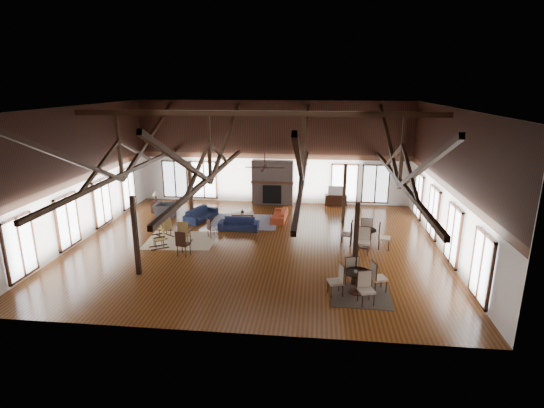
# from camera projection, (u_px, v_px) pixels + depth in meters

# --- Properties ---
(floor) EXTENTS (16.00, 16.00, 0.00)m
(floor) POSITION_uv_depth(u_px,v_px,m) (257.00, 244.00, 18.98)
(floor) COLOR brown
(floor) RESTS_ON ground
(ceiling) EXTENTS (16.00, 14.00, 0.02)m
(ceiling) POSITION_uv_depth(u_px,v_px,m) (255.00, 107.00, 17.32)
(ceiling) COLOR black
(ceiling) RESTS_ON wall_back
(wall_back) EXTENTS (16.00, 0.02, 6.00)m
(wall_back) POSITION_uv_depth(u_px,v_px,m) (273.00, 153.00, 24.84)
(wall_back) COLOR white
(wall_back) RESTS_ON floor
(wall_front) EXTENTS (16.00, 0.02, 6.00)m
(wall_front) POSITION_uv_depth(u_px,v_px,m) (219.00, 235.00, 11.46)
(wall_front) COLOR white
(wall_front) RESTS_ON floor
(wall_left) EXTENTS (0.02, 14.00, 6.00)m
(wall_left) POSITION_uv_depth(u_px,v_px,m) (79.00, 175.00, 18.97)
(wall_left) COLOR white
(wall_left) RESTS_ON floor
(wall_right) EXTENTS (0.02, 14.00, 6.00)m
(wall_right) POSITION_uv_depth(u_px,v_px,m) (450.00, 183.00, 17.33)
(wall_right) COLOR white
(wall_right) RESTS_ON floor
(roof_truss) EXTENTS (15.60, 14.07, 3.14)m
(roof_truss) POSITION_uv_depth(u_px,v_px,m) (256.00, 155.00, 17.87)
(roof_truss) COLOR black
(roof_truss) RESTS_ON wall_back
(post_grid) EXTENTS (8.16, 7.16, 3.05)m
(post_grid) POSITION_uv_depth(u_px,v_px,m) (256.00, 212.00, 18.56)
(post_grid) COLOR black
(post_grid) RESTS_ON floor
(fireplace) EXTENTS (2.50, 0.69, 2.60)m
(fireplace) POSITION_uv_depth(u_px,v_px,m) (273.00, 183.00, 25.00)
(fireplace) COLOR #725F57
(fireplace) RESTS_ON floor
(ceiling_fan) EXTENTS (1.60, 1.60, 0.75)m
(ceiling_fan) POSITION_uv_depth(u_px,v_px,m) (265.00, 167.00, 16.94)
(ceiling_fan) COLOR black
(ceiling_fan) RESTS_ON roof_truss
(sofa_navy_front) EXTENTS (1.96, 0.77, 0.57)m
(sofa_navy_front) POSITION_uv_depth(u_px,v_px,m) (239.00, 224.00, 20.80)
(sofa_navy_front) COLOR #141B39
(sofa_navy_front) RESTS_ON floor
(sofa_navy_left) EXTENTS (2.24, 1.48, 0.61)m
(sofa_navy_left) POSITION_uv_depth(u_px,v_px,m) (201.00, 214.00, 22.31)
(sofa_navy_left) COLOR #131C36
(sofa_navy_left) RESTS_ON floor
(sofa_orange) EXTENTS (1.91, 0.82, 0.55)m
(sofa_orange) POSITION_uv_depth(u_px,v_px,m) (279.00, 215.00, 22.27)
(sofa_orange) COLOR #AF4021
(sofa_orange) RESTS_ON floor
(coffee_table) EXTENTS (1.16, 0.66, 0.43)m
(coffee_table) POSITION_uv_depth(u_px,v_px,m) (243.00, 214.00, 22.05)
(coffee_table) COLOR brown
(coffee_table) RESTS_ON floor
(vase) EXTENTS (0.21, 0.21, 0.19)m
(vase) POSITION_uv_depth(u_px,v_px,m) (242.00, 211.00, 22.06)
(vase) COLOR #B2B2B2
(vase) RESTS_ON coffee_table
(armchair) EXTENTS (1.21, 1.08, 0.74)m
(armchair) POSITION_uv_depth(u_px,v_px,m) (165.00, 210.00, 22.72)
(armchair) COLOR #2D2D2F
(armchair) RESTS_ON floor
(side_table_lamp) EXTENTS (0.49, 0.49, 1.26)m
(side_table_lamp) POSITION_uv_depth(u_px,v_px,m) (156.00, 204.00, 23.56)
(side_table_lamp) COLOR black
(side_table_lamp) RESTS_ON floor
(rocking_chair_a) EXTENTS (0.91, 0.80, 1.04)m
(rocking_chair_a) POSITION_uv_depth(u_px,v_px,m) (166.00, 227.00, 19.74)
(rocking_chair_a) COLOR olive
(rocking_chair_a) RESTS_ON floor
(rocking_chair_b) EXTENTS (0.48, 0.84, 1.08)m
(rocking_chair_b) POSITION_uv_depth(u_px,v_px,m) (184.00, 234.00, 18.84)
(rocking_chair_b) COLOR olive
(rocking_chair_b) RESTS_ON floor
(rocking_chair_c) EXTENTS (0.90, 0.78, 1.03)m
(rocking_chair_c) POSITION_uv_depth(u_px,v_px,m) (161.00, 237.00, 18.49)
(rocking_chair_c) COLOR olive
(rocking_chair_c) RESTS_ON floor
(side_chair_a) EXTENTS (0.53, 0.53, 0.90)m
(side_chair_a) POSITION_uv_depth(u_px,v_px,m) (211.00, 227.00, 19.65)
(side_chair_a) COLOR black
(side_chair_a) RESTS_ON floor
(side_chair_b) EXTENTS (0.56, 0.56, 1.11)m
(side_chair_b) POSITION_uv_depth(u_px,v_px,m) (182.00, 242.00, 17.48)
(side_chair_b) COLOR black
(side_chair_b) RESTS_ON floor
(cafe_table_near) EXTENTS (2.12, 2.12, 1.08)m
(cafe_table_near) POSITION_uv_depth(u_px,v_px,m) (357.00, 278.00, 14.46)
(cafe_table_near) COLOR black
(cafe_table_near) RESTS_ON floor
(cafe_table_far) EXTENTS (2.20, 2.20, 1.13)m
(cafe_table_far) POSITION_uv_depth(u_px,v_px,m) (365.00, 235.00, 18.52)
(cafe_table_far) COLOR black
(cafe_table_far) RESTS_ON floor
(cup_near) EXTENTS (0.13, 0.13, 0.10)m
(cup_near) POSITION_uv_depth(u_px,v_px,m) (356.00, 272.00, 14.30)
(cup_near) COLOR #B2B2B2
(cup_near) RESTS_ON cafe_table_near
(cup_far) EXTENTS (0.16, 0.16, 0.10)m
(cup_far) POSITION_uv_depth(u_px,v_px,m) (368.00, 228.00, 18.48)
(cup_far) COLOR #B2B2B2
(cup_far) RESTS_ON cafe_table_far
(tv_console) EXTENTS (1.25, 0.47, 0.63)m
(tv_console) POSITION_uv_depth(u_px,v_px,m) (336.00, 200.00, 24.96)
(tv_console) COLOR black
(tv_console) RESTS_ON floor
(television) EXTENTS (0.96, 0.14, 0.55)m
(television) POSITION_uv_depth(u_px,v_px,m) (336.00, 190.00, 24.79)
(television) COLOR #B2B2B2
(television) RESTS_ON tv_console
(rug_tan) EXTENTS (3.23, 2.62, 0.01)m
(rug_tan) POSITION_uv_depth(u_px,v_px,m) (181.00, 240.00, 19.45)
(rug_tan) COLOR tan
(rug_tan) RESTS_ON floor
(rug_navy) EXTENTS (3.45, 2.62, 0.01)m
(rug_navy) POSITION_uv_depth(u_px,v_px,m) (245.00, 221.00, 22.06)
(rug_navy) COLOR #181844
(rug_navy) RESTS_ON floor
(rug_dark) EXTENTS (2.08, 1.90, 0.01)m
(rug_dark) POSITION_uv_depth(u_px,v_px,m) (361.00, 295.00, 14.41)
(rug_dark) COLOR black
(rug_dark) RESTS_ON floor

